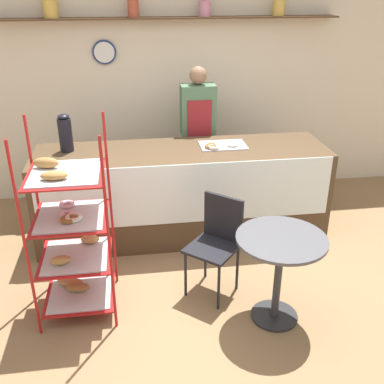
% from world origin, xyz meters
% --- Properties ---
extents(ground_plane, '(14.00, 14.00, 0.00)m').
position_xyz_m(ground_plane, '(0.00, 0.00, 0.00)').
color(ground_plane, olive).
extents(back_wall, '(10.00, 0.30, 2.70)m').
position_xyz_m(back_wall, '(-0.00, 2.23, 1.37)').
color(back_wall, beige).
rests_on(back_wall, ground_plane).
extents(display_counter, '(2.93, 0.80, 0.94)m').
position_xyz_m(display_counter, '(0.00, 1.07, 0.47)').
color(display_counter, '#4C3823').
rests_on(display_counter, ground_plane).
extents(pastry_rack, '(0.60, 0.61, 1.56)m').
position_xyz_m(pastry_rack, '(-1.00, -0.01, 0.68)').
color(pastry_rack, '#A51919').
rests_on(pastry_rack, ground_plane).
extents(person_worker, '(0.38, 0.23, 1.65)m').
position_xyz_m(person_worker, '(0.25, 1.68, 0.90)').
color(person_worker, '#282833').
rests_on(person_worker, ground_plane).
extents(cafe_table, '(0.68, 0.68, 0.74)m').
position_xyz_m(cafe_table, '(0.56, -0.38, 0.56)').
color(cafe_table, '#262628').
rests_on(cafe_table, ground_plane).
extents(cafe_chair, '(0.54, 0.54, 0.86)m').
position_xyz_m(cafe_chair, '(0.17, 0.07, 0.52)').
color(cafe_chair, black).
rests_on(cafe_chair, ground_plane).
extents(coffee_carafe, '(0.13, 0.13, 0.37)m').
position_xyz_m(coffee_carafe, '(-1.13, 1.20, 1.12)').
color(coffee_carafe, black).
rests_on(coffee_carafe, display_counter).
extents(donut_tray_counter, '(0.47, 0.31, 0.05)m').
position_xyz_m(donut_tray_counter, '(0.40, 1.10, 0.96)').
color(donut_tray_counter, silver).
rests_on(donut_tray_counter, display_counter).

